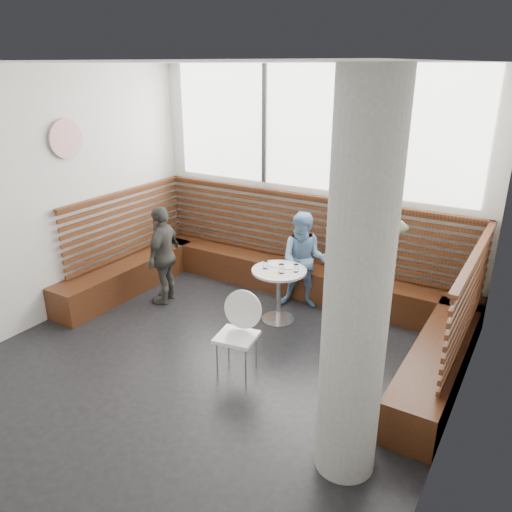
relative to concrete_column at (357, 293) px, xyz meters
The scene contains 15 objects.
room 1.95m from the concrete_column, 161.90° to the left, with size 5.00×5.00×3.20m.
booth 3.24m from the concrete_column, 127.94° to the left, with size 5.00×2.50×1.44m.
concrete_column is the anchor object (origin of this frame).
wall_art 4.48m from the concrete_column, 166.94° to the left, with size 0.50×0.50×0.03m, color white.
cafe_table 2.80m from the concrete_column, 131.37° to the left, with size 0.71×0.71×0.73m.
cafe_chair 1.99m from the concrete_column, 154.59° to the left, with size 0.44×0.43×0.91m.
adult_man 1.99m from the concrete_column, 104.04° to the left, with size 1.16×0.67×1.80m, color #3D472F.
child_back 3.12m from the concrete_column, 123.11° to the left, with size 0.66×0.51×1.36m, color #749DC9.
child_left 3.86m from the concrete_column, 154.23° to the left, with size 0.82×0.34×1.40m, color #43423D.
plate_near 2.89m from the concrete_column, 131.74° to the left, with size 0.19×0.19×0.01m, color white.
plate_far 2.80m from the concrete_column, 128.39° to the left, with size 0.21×0.21×0.01m, color white.
glass_left 2.79m from the concrete_column, 134.93° to the left, with size 0.06×0.06×0.10m, color white.
glass_mid 2.61m from the concrete_column, 131.32° to the left, with size 0.08×0.08×0.12m, color white.
glass_right 2.63m from the concrete_column, 126.84° to the left, with size 0.06×0.06×0.10m, color white.
menu_card 2.57m from the concrete_column, 134.11° to the left, with size 0.19×0.13×0.00m, color #A5C64C.
Camera 1 is at (2.94, -3.85, 3.19)m, focal length 35.00 mm.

